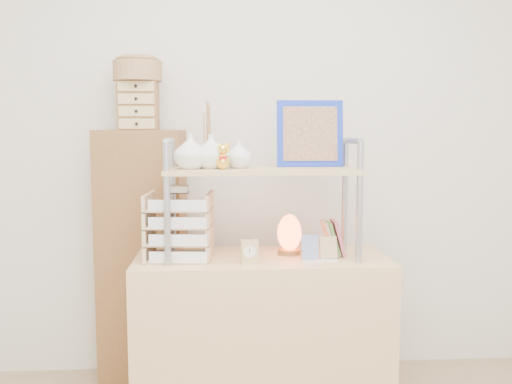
# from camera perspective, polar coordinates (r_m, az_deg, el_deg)

# --- Properties ---
(room_shell) EXTENTS (3.42, 3.41, 2.61)m
(room_shell) POSITION_cam_1_polar(r_m,az_deg,el_deg) (1.89, 2.56, 16.64)
(room_shell) COLOR silver
(room_shell) RESTS_ON ground
(desk) EXTENTS (1.20, 0.50, 0.75)m
(desk) POSITION_cam_1_polar(r_m,az_deg,el_deg) (2.84, 0.57, -13.89)
(desk) COLOR tan
(desk) RESTS_ON ground
(cabinet) EXTENTS (0.47, 0.29, 1.35)m
(cabinet) POSITION_cam_1_polar(r_m,az_deg,el_deg) (3.13, -11.30, -6.36)
(cabinet) COLOR brown
(cabinet) RESTS_ON ground
(hutch) EXTENTS (0.90, 0.34, 0.74)m
(hutch) POSITION_cam_1_polar(r_m,az_deg,el_deg) (2.67, -1.05, 2.87)
(hutch) COLOR #999CA7
(hutch) RESTS_ON desk
(letter_tray) EXTENTS (0.30, 0.29, 0.35)m
(letter_tray) POSITION_cam_1_polar(r_m,az_deg,el_deg) (2.68, -7.66, -3.77)
(letter_tray) COLOR tan
(letter_tray) RESTS_ON desk
(salt_lamp) EXTENTS (0.13, 0.12, 0.20)m
(salt_lamp) POSITION_cam_1_polar(r_m,az_deg,el_deg) (2.77, 3.35, -4.20)
(salt_lamp) COLOR brown
(salt_lamp) RESTS_ON desk
(desk_clock) EXTENTS (0.08, 0.05, 0.11)m
(desk_clock) POSITION_cam_1_polar(r_m,az_deg,el_deg) (2.58, -0.66, -6.01)
(desk_clock) COLOR tan
(desk_clock) RESTS_ON desk
(postcard_stand) EXTENTS (0.17, 0.06, 0.12)m
(postcard_stand) POSITION_cam_1_polar(r_m,az_deg,el_deg) (2.66, 6.32, -6.12)
(postcard_stand) COLOR white
(postcard_stand) RESTS_ON desk
(drawer_chest) EXTENTS (0.20, 0.16, 0.25)m
(drawer_chest) POSITION_cam_1_polar(r_m,az_deg,el_deg) (3.03, -11.68, 8.46)
(drawer_chest) COLOR brown
(drawer_chest) RESTS_ON cabinet
(woven_basket) EXTENTS (0.25, 0.25, 0.10)m
(woven_basket) POSITION_cam_1_polar(r_m,az_deg,el_deg) (3.05, -11.75, 11.75)
(woven_basket) COLOR olive
(woven_basket) RESTS_ON drawer_chest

